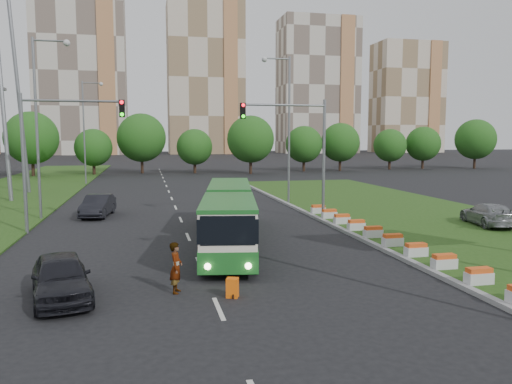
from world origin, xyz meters
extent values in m
plane|color=black|center=(0.00, 0.00, 0.00)|extent=(360.00, 360.00, 0.00)
cube|color=#224614|center=(13.00, 8.00, 0.07)|extent=(14.00, 60.00, 0.15)
cube|color=gray|center=(6.05, 8.00, 0.09)|extent=(0.30, 60.00, 0.18)
cylinder|color=slate|center=(6.40, 10.00, 4.00)|extent=(0.20, 0.20, 8.00)
cylinder|color=slate|center=(3.65, 10.00, 7.60)|extent=(5.50, 0.14, 0.14)
cube|color=black|center=(0.90, 10.00, 7.20)|extent=(0.32, 0.32, 1.00)
cylinder|color=slate|center=(-12.00, 9.00, 4.00)|extent=(0.20, 0.20, 8.00)
cylinder|color=slate|center=(-9.25, 9.00, 7.60)|extent=(5.50, 0.14, 0.14)
cube|color=black|center=(-6.50, 9.00, 7.20)|extent=(0.32, 0.32, 1.00)
cube|color=beige|center=(-25.00, 150.00, 26.00)|extent=(28.00, 15.00, 52.00)
cube|color=beige|center=(15.00, 150.00, 25.00)|extent=(25.00, 15.00, 50.00)
cube|color=beige|center=(55.00, 150.00, 23.50)|extent=(27.00, 15.00, 47.00)
cube|color=beige|center=(90.00, 150.00, 20.00)|extent=(24.00, 14.00, 40.00)
cube|color=silver|center=(-1.12, -0.33, 1.58)|extent=(2.25, 6.22, 2.43)
cube|color=silver|center=(-1.12, 7.64, 1.58)|extent=(2.25, 7.57, 2.43)
cylinder|color=black|center=(-1.12, 3.32, 1.53)|extent=(2.25, 1.13, 2.25)
cube|color=#1C6524|center=(-1.12, -0.33, 0.77)|extent=(2.32, 6.26, 0.86)
cube|color=#1C6524|center=(-1.12, 7.64, 0.77)|extent=(2.32, 7.61, 0.86)
cube|color=black|center=(-1.12, -0.33, 1.98)|extent=(2.32, 6.26, 0.95)
cube|color=black|center=(-1.12, 7.64, 1.98)|extent=(2.32, 7.61, 0.95)
imported|color=black|center=(-8.12, -3.88, 0.78)|extent=(2.75, 4.86, 1.56)
imported|color=black|center=(-8.57, 14.65, 0.76)|extent=(2.26, 4.80, 1.52)
imported|color=gray|center=(15.26, 4.96, 0.83)|extent=(2.75, 4.96, 1.36)
imported|color=gray|center=(-4.23, -4.00, 0.92)|extent=(0.58, 0.75, 1.83)
cube|color=#FF640D|center=(-2.37, -4.95, 0.34)|extent=(0.40, 0.34, 0.68)
cylinder|color=black|center=(-2.37, -5.13, 0.08)|extent=(0.05, 0.16, 0.16)
camera|label=1|loc=(-5.18, -21.52, 5.52)|focal=35.00mm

